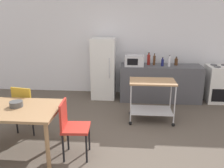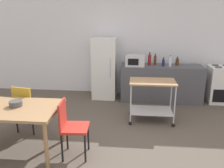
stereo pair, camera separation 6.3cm
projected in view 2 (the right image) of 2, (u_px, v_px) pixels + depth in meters
The scene contains 16 objects.
ground_plane at pixel (118, 155), 3.62m from camera, with size 12.00×12.00×0.00m, color brown.
back_wall at pixel (127, 40), 6.27m from camera, with size 8.40×0.12×2.90m, color white.
kitchen_counter at pixel (161, 83), 5.90m from camera, with size 2.00×0.64×0.90m, color #4C4C51.
dining_table at pixel (10, 112), 3.56m from camera, with size 1.50×0.90×0.75m.
chair_mustard at pixel (27, 105), 4.24m from camera, with size 0.47×0.47×0.89m.
chair_red at pixel (71, 125), 3.48m from camera, with size 0.42×0.42×0.89m.
stove_oven at pixel (220, 84), 5.78m from camera, with size 0.60×0.61×0.92m.
refrigerator at pixel (104, 68), 6.04m from camera, with size 0.60×0.63×1.55m.
kitchen_cart at pixel (152, 94), 4.68m from camera, with size 0.91×0.57×0.85m.
microwave at pixel (135, 61), 5.70m from camera, with size 0.46×0.35×0.26m.
bottle_olive_oil at pixel (150, 60), 5.82m from camera, with size 0.08×0.08×0.31m.
bottle_sesame_oil at pixel (155, 60), 5.79m from camera, with size 0.06×0.06×0.29m.
bottle_hot_sauce at pixel (163, 63), 5.68m from camera, with size 0.07×0.07×0.22m.
bottle_soy_sauce at pixel (170, 62), 5.64m from camera, with size 0.06×0.06×0.27m.
bottle_soda at pixel (177, 62), 5.78m from camera, with size 0.08×0.08×0.21m.
fruit_bowl at pixel (16, 104), 3.57m from camera, with size 0.20×0.20×0.08m, color #4C4C4C.
Camera 2 is at (0.21, -3.16, 2.08)m, focal length 37.39 mm.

